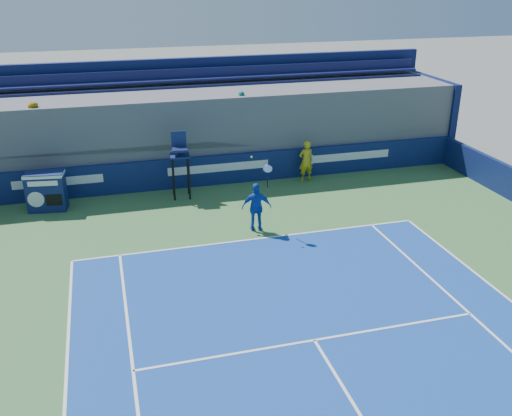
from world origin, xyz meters
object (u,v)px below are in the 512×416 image
object	(u,v)px
ball_person	(306,161)
umpire_chair	(180,158)
match_clock	(46,190)
tennis_player	(257,207)

from	to	relation	value
ball_person	umpire_chair	world-z (taller)	umpire_chair
ball_person	match_clock	distance (m)	9.82
match_clock	tennis_player	xyz separation A→B (m)	(6.66, -3.62, 0.09)
ball_person	match_clock	xyz separation A→B (m)	(-9.81, -0.41, -0.09)
ball_person	match_clock	world-z (taller)	ball_person
ball_person	tennis_player	world-z (taller)	tennis_player
ball_person	umpire_chair	xyz separation A→B (m)	(-5.07, -0.43, 0.69)
match_clock	umpire_chair	size ratio (longest dim) A/B	0.57
match_clock	tennis_player	size ratio (longest dim) A/B	0.55
ball_person	tennis_player	bearing A→B (deg)	48.20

